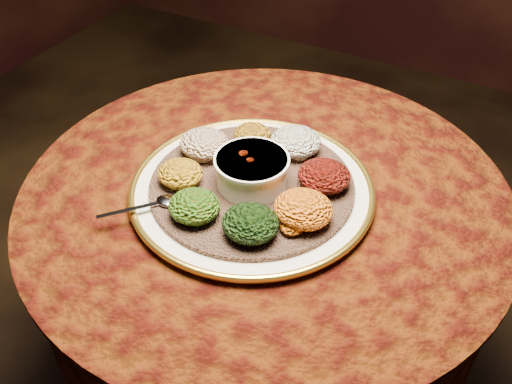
% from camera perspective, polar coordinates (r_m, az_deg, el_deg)
% --- Properties ---
extents(table, '(0.96, 0.96, 0.73)m').
position_cam_1_polar(table, '(1.24, 0.85, -5.90)').
color(table, black).
rests_on(table, ground).
extents(platter, '(0.47, 0.47, 0.02)m').
position_cam_1_polar(platter, '(1.09, -0.41, 0.26)').
color(platter, white).
rests_on(platter, table).
extents(injera, '(0.51, 0.51, 0.01)m').
position_cam_1_polar(injera, '(1.09, -0.41, 0.69)').
color(injera, brown).
rests_on(injera, platter).
extents(stew_bowl, '(0.14, 0.14, 0.06)m').
position_cam_1_polar(stew_bowl, '(1.06, -0.42, 2.31)').
color(stew_bowl, white).
rests_on(stew_bowl, injera).
extents(spoon, '(0.11, 0.11, 0.01)m').
position_cam_1_polar(spoon, '(1.05, -9.51, -1.02)').
color(spoon, silver).
rests_on(spoon, injera).
extents(portion_ayib, '(0.10, 0.10, 0.05)m').
position_cam_1_polar(portion_ayib, '(1.15, 4.01, 5.08)').
color(portion_ayib, beige).
rests_on(portion_ayib, injera).
extents(portion_kitfo, '(0.10, 0.09, 0.05)m').
position_cam_1_polar(portion_kitfo, '(1.07, 6.82, 1.62)').
color(portion_kitfo, black).
rests_on(portion_kitfo, injera).
extents(portion_tikil, '(0.10, 0.10, 0.05)m').
position_cam_1_polar(portion_tikil, '(0.99, 4.75, -1.70)').
color(portion_tikil, '#BA760F').
rests_on(portion_tikil, injera).
extents(portion_gomen, '(0.10, 0.09, 0.05)m').
position_cam_1_polar(portion_gomen, '(0.97, -0.56, -3.13)').
color(portion_gomen, black).
rests_on(portion_gomen, injera).
extents(portion_mixveg, '(0.09, 0.09, 0.04)m').
position_cam_1_polar(portion_mixveg, '(1.01, -6.18, -1.41)').
color(portion_mixveg, '#953909').
rests_on(portion_mixveg, injera).
extents(portion_kik, '(0.09, 0.08, 0.04)m').
position_cam_1_polar(portion_kik, '(1.08, -7.59, 1.85)').
color(portion_kik, '#BF8910').
rests_on(portion_kik, injera).
extents(portion_timatim, '(0.10, 0.10, 0.05)m').
position_cam_1_polar(portion_timatim, '(1.15, -5.20, 4.85)').
color(portion_timatim, '#770707').
rests_on(portion_timatim, injera).
extents(portion_shiro, '(0.08, 0.07, 0.04)m').
position_cam_1_polar(portion_shiro, '(1.18, -0.36, 5.79)').
color(portion_shiro, '#9B6C12').
rests_on(portion_shiro, injera).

